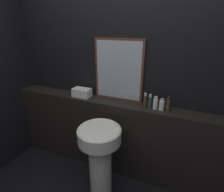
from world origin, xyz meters
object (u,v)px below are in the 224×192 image
pedestal_sink (100,154)px  conditioner_bottle (150,102)px  shampoo_bottle (145,101)px  body_wash_bottle (162,105)px  mirror (119,71)px  towel_stack (82,92)px  lotion_bottle (155,103)px  hand_soap_bottle (168,104)px

pedestal_sink → conditioner_bottle: conditioner_bottle is taller
shampoo_bottle → body_wash_bottle: (0.18, 0.00, -0.02)m
pedestal_sink → conditioner_bottle: (0.40, 0.44, 0.50)m
mirror → towel_stack: 0.56m
lotion_bottle → hand_soap_bottle: 0.13m
lotion_bottle → body_wash_bottle: (0.07, 0.00, -0.01)m
towel_stack → conditioner_bottle: conditioner_bottle is taller
pedestal_sink → towel_stack: towel_stack is taller
pedestal_sink → hand_soap_bottle: size_ratio=5.15×
pedestal_sink → mirror: mirror is taller
towel_stack → conditioner_bottle: bearing=0.0°
towel_stack → shampoo_bottle: shampoo_bottle is taller
shampoo_bottle → mirror: bearing=165.0°
lotion_bottle → hand_soap_bottle: size_ratio=0.86×
body_wash_bottle → hand_soap_bottle: size_ratio=0.76×
conditioner_bottle → hand_soap_bottle: bearing=0.0°
hand_soap_bottle → towel_stack: bearing=-180.0°
pedestal_sink → shampoo_bottle: bearing=51.9°
lotion_bottle → body_wash_bottle: 0.07m
mirror → body_wash_bottle: bearing=-10.0°
shampoo_bottle → conditioner_bottle: bearing=0.0°
conditioner_bottle → towel_stack: bearing=180.0°
mirror → shampoo_bottle: mirror is taller
shampoo_bottle → body_wash_bottle: size_ratio=1.30×
pedestal_sink → mirror: bearing=90.6°
shampoo_bottle → conditioner_bottle: (0.05, 0.00, -0.00)m
towel_stack → shampoo_bottle: size_ratio=1.37×
body_wash_bottle → conditioner_bottle: bearing=180.0°
conditioner_bottle → hand_soap_bottle: (0.19, 0.00, 0.00)m
towel_stack → body_wash_bottle: 0.99m
mirror → hand_soap_bottle: bearing=-9.0°
pedestal_sink → lotion_bottle: 0.80m
mirror → lotion_bottle: (0.46, -0.09, -0.29)m
pedestal_sink → lotion_bottle: lotion_bottle is taller
lotion_bottle → pedestal_sink: bearing=-136.1°
body_wash_bottle → hand_soap_bottle: hand_soap_bottle is taller
pedestal_sink → lotion_bottle: size_ratio=6.01×
conditioner_bottle → pedestal_sink: bearing=-132.2°
mirror → lotion_bottle: 0.55m
pedestal_sink → conditioner_bottle: size_ratio=5.42×
pedestal_sink → shampoo_bottle: 0.75m
lotion_bottle → hand_soap_bottle: bearing=0.0°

